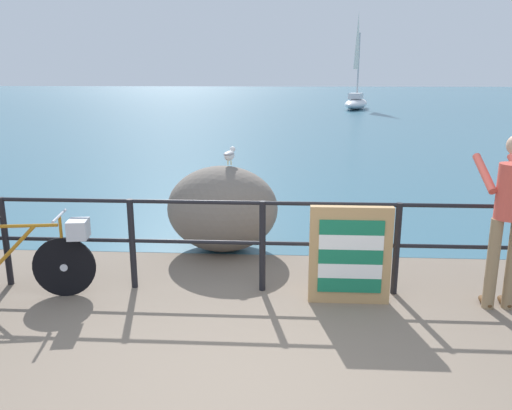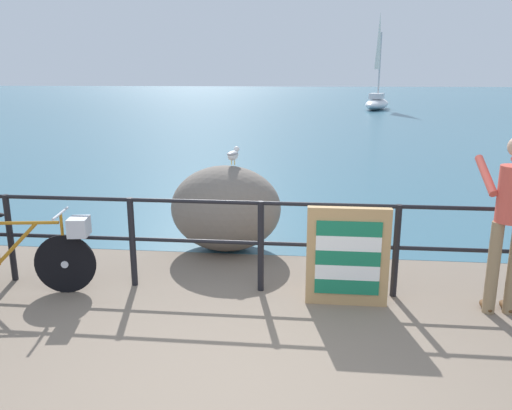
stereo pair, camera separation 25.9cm
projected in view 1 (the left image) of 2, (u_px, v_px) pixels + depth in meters
ground_plane at (281, 128)px, 23.25m from camera, size 120.00×120.00×0.10m
sea_surface at (284, 98)px, 50.36m from camera, size 120.00×90.00×0.01m
promenade_railing at (262, 235)px, 5.58m from camera, size 8.72×0.07×1.02m
bicycle at (27, 256)px, 5.45m from camera, size 1.69×0.48×0.92m
person_at_railing at (508, 214)px, 5.08m from camera, size 0.46×0.65×1.78m
folded_deckchair_stack at (350, 255)px, 5.31m from camera, size 0.84×0.10×1.04m
breakwater_boulder_main at (223, 209)px, 6.91m from camera, size 1.48×1.15×1.16m
seagull at (229, 155)px, 6.82m from camera, size 0.18×0.34×0.23m
sailboat at (356, 98)px, 34.32m from camera, size 2.53×4.59×6.16m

